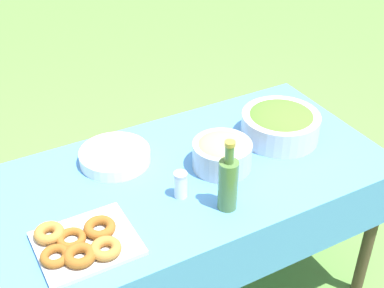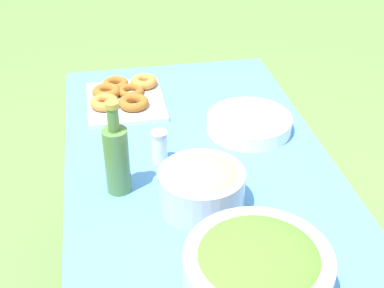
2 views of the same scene
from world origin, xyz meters
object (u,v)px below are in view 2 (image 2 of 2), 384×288
object	(u,v)px
pasta_bowl	(202,185)
donut_platter	(124,96)
olive_oil_bottle	(117,157)
salad_bowl	(257,269)
plate_stack	(249,123)

from	to	relation	value
pasta_bowl	donut_platter	size ratio (longest dim) A/B	0.70
pasta_bowl	olive_oil_bottle	distance (m)	0.23
salad_bowl	olive_oil_bottle	world-z (taller)	olive_oil_bottle
plate_stack	donut_platter	bearing A→B (deg)	55.22
salad_bowl	pasta_bowl	xyz separation A→B (m)	(0.31, 0.06, -0.00)
pasta_bowl	plate_stack	xyz separation A→B (m)	(0.34, -0.22, -0.04)
salad_bowl	donut_platter	xyz separation A→B (m)	(0.91, 0.21, -0.05)
donut_platter	olive_oil_bottle	distance (m)	0.50
donut_platter	plate_stack	distance (m)	0.46
salad_bowl	donut_platter	size ratio (longest dim) A/B	0.98
salad_bowl	olive_oil_bottle	bearing A→B (deg)	32.37
salad_bowl	donut_platter	bearing A→B (deg)	13.00
plate_stack	olive_oil_bottle	distance (m)	0.49
plate_stack	olive_oil_bottle	world-z (taller)	olive_oil_bottle
donut_platter	plate_stack	xyz separation A→B (m)	(-0.26, -0.38, 0.00)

